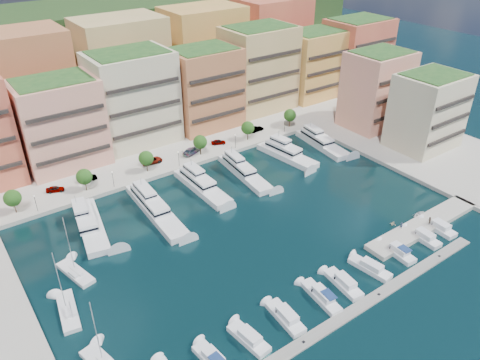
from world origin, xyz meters
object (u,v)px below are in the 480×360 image
(sailboat_1, at_px, (68,312))
(tender_1, at_px, (393,223))
(cruiser_8, at_px, (423,237))
(car_1, at_px, (87,178))
(yacht_1, at_px, (90,224))
(person_1, at_px, (429,220))
(cruiser_2, at_px, (249,339))
(yacht_4, at_px, (243,171))
(cruiser_6, at_px, (370,268))
(tree_5, at_px, (290,115))
(car_5, at_px, (257,129))
(car_0, at_px, (55,189))
(cruiser_9, at_px, (439,228))
(tree_0, at_px, (12,198))
(tender_2, at_px, (420,215))
(tree_1, at_px, (84,177))
(lamppost_1, at_px, (113,177))
(car_2, at_px, (152,160))
(cruiser_1, at_px, (213,360))
(cruiser_7, at_px, (398,252))
(cruiser_4, at_px, (321,297))
(tree_4, at_px, (248,128))
(yacht_3, at_px, (200,184))
(tree_3, at_px, (200,142))
(cruiser_3, at_px, (286,317))
(lamppost_2, at_px, (179,156))
(yacht_5, at_px, (285,153))
(car_4, at_px, (218,142))
(cruiser_5, at_px, (344,284))
(yacht_6, at_px, (320,141))
(lamppost_3, at_px, (235,139))
(yacht_2, at_px, (154,207))
(sailboat_2, at_px, (76,273))
(lamppost_0, at_px, (35,200))
(car_3, at_px, (191,151))
(person_0, at_px, (401,225))
(tree_2, at_px, (146,158))

(sailboat_1, height_order, tender_1, sailboat_1)
(cruiser_8, bearing_deg, car_1, 127.84)
(yacht_1, height_order, person_1, yacht_1)
(cruiser_2, bearing_deg, yacht_4, 55.08)
(yacht_1, distance_m, cruiser_6, 58.57)
(tree_5, relative_size, car_5, 1.24)
(tree_5, bearing_deg, car_0, 176.94)
(cruiser_9, xyz_separation_m, person_1, (-1.12, 1.94, 1.29))
(tree_0, xyz_separation_m, tender_2, (72.96, -52.50, -4.37))
(tree_0, bearing_deg, cruiser_2, -69.90)
(tree_1, height_order, tender_1, tree_1)
(lamppost_1, distance_m, car_2, 14.22)
(cruiser_1, xyz_separation_m, cruiser_7, (43.65, -0.00, -0.00))
(cruiser_4, bearing_deg, yacht_1, 119.85)
(tree_4, height_order, cruiser_8, tree_4)
(person_1, bearing_deg, yacht_3, -74.51)
(lamppost_1, xyz_separation_m, tender_1, (43.36, -48.83, -3.42))
(lamppost_1, relative_size, car_1, 0.91)
(tree_3, distance_m, tree_4, 16.00)
(cruiser_3, height_order, cruiser_4, cruiser_4)
(lamppost_2, bearing_deg, lamppost_1, 180.00)
(yacht_5, bearing_deg, car_0, 163.56)
(lamppost_1, xyz_separation_m, car_4, (33.47, 4.78, -2.13))
(lamppost_1, height_order, cruiser_5, lamppost_1)
(tender_1, xyz_separation_m, car_5, (4.28, 54.22, 1.35))
(yacht_3, relative_size, yacht_6, 1.00)
(lamppost_3, height_order, cruiser_5, lamppost_3)
(person_1, bearing_deg, yacht_2, -62.60)
(sailboat_2, bearing_deg, cruiser_2, -61.38)
(lamppost_3, distance_m, yacht_6, 24.84)
(yacht_3, bearing_deg, cruiser_9, -53.86)
(tree_4, height_order, lamppost_0, tree_4)
(cruiser_2, height_order, car_3, car_3)
(tree_4, bearing_deg, person_0, -89.41)
(car_2, bearing_deg, lamppost_0, 106.76)
(cruiser_1, distance_m, sailboat_1, 26.98)
(yacht_2, relative_size, person_0, 16.15)
(tender_1, xyz_separation_m, car_0, (-55.60, 54.89, 1.31))
(yacht_4, relative_size, cruiser_9, 2.84)
(tree_2, distance_m, cruiser_3, 58.32)
(cruiser_6, relative_size, car_2, 1.53)
(car_0, bearing_deg, yacht_1, -152.56)
(tender_2, bearing_deg, yacht_5, -0.57)
(car_5, bearing_deg, cruiser_2, 137.76)
(tree_0, xyz_separation_m, person_0, (64.56, -53.70, -2.96))
(car_0, relative_size, car_2, 0.73)
(yacht_2, relative_size, sailboat_1, 1.92)
(cruiser_2, xyz_separation_m, car_4, (34.21, 60.56, 1.15))
(yacht_6, height_order, cruiser_4, yacht_6)
(lamppost_0, bearing_deg, cruiser_2, -72.81)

